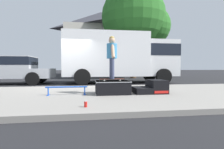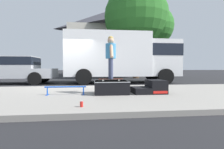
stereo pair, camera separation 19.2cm
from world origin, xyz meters
name	(u,v)px [view 1 (the left image)]	position (x,y,z in m)	size (l,w,h in m)	color
ground_plane	(66,87)	(0.00, 0.00, 0.00)	(140.00, 140.00, 0.00)	black
sidewalk_slab	(55,96)	(0.00, -3.00, 0.06)	(50.00, 5.00, 0.12)	gray
skate_box	(112,87)	(1.78, -3.16, 0.34)	(1.07, 0.81, 0.41)	black
kicker_ramp	(152,88)	(3.09, -3.16, 0.30)	(1.03, 0.79, 0.43)	black
grind_rail	(67,89)	(0.37, -3.20, 0.31)	(1.25, 0.28, 0.26)	blue
skateboard	(112,79)	(1.76, -3.15, 0.59)	(0.78, 0.22, 0.07)	#4C1E14
skater_kid	(112,54)	(1.76, -3.15, 1.39)	(0.33, 0.69, 1.35)	#3F4766
soda_can	(86,104)	(0.95, -4.97, 0.18)	(0.07, 0.07, 0.13)	red
box_truck	(121,56)	(3.11, 2.20, 1.70)	(6.91, 2.63, 3.05)	white
pickup_truck_silver	(5,69)	(-3.67, 2.22, 0.89)	(5.70, 2.09, 1.61)	#B2B5BA
street_tree_main	(137,20)	(5.58, 7.16, 5.40)	(6.39, 5.81, 8.47)	brown
house_behind	(101,43)	(2.96, 14.89, 4.24)	(9.54, 8.22, 8.40)	beige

